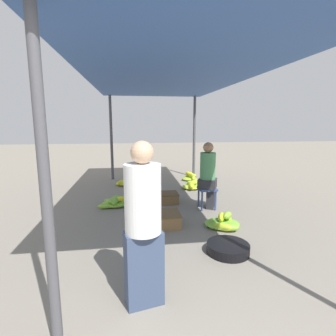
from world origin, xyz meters
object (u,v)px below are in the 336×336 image
banana_pile_right_1 (192,185)px  banana_pile_right_2 (190,177)px  banana_pile_left_2 (122,183)px  banana_pile_left_0 (114,203)px  crate_mid (168,198)px  banana_pile_right_0 (224,223)px  crate_near (165,219)px  vendor_foreground (143,223)px  basin_black (228,248)px  vendor_seated (208,174)px  stool (207,192)px  banana_pile_left_1 (135,195)px

banana_pile_right_1 → banana_pile_right_2: banana_pile_right_2 is taller
banana_pile_left_2 → banana_pile_right_2: (1.97, 0.36, 0.02)m
banana_pile_left_0 → crate_mid: (1.13, 0.11, 0.03)m
banana_pile_right_0 → banana_pile_right_1: 2.55m
banana_pile_right_1 → crate_near: (-1.00, -2.35, 0.03)m
vendor_foreground → banana_pile_right_2: vendor_foreground is taller
banana_pile_left_2 → crate_near: 3.07m
vendor_foreground → basin_black: (1.14, 0.83, -0.74)m
vendor_foreground → vendor_seated: size_ratio=1.17×
crate_near → crate_mid: crate_near is taller
banana_pile_right_1 → crate_mid: (-0.79, -1.09, 0.02)m
banana_pile_right_2 → crate_mid: size_ratio=1.13×
stool → banana_pile_right_0: 1.00m
banana_pile_right_0 → crate_mid: 1.63m
stool → banana_pile_left_0: bearing=168.4°
banana_pile_left_1 → banana_pile_right_0: (1.42, -1.87, 0.01)m
banana_pile_left_2 → crate_mid: bearing=-59.0°
basin_black → crate_mid: 2.34m
vendor_seated → stool: bearing=-154.9°
banana_pile_right_0 → banana_pile_right_2: (0.22, 3.51, 0.02)m
banana_pile_right_1 → banana_pile_right_0: bearing=-91.2°
basin_black → banana_pile_left_2: (-1.51, 3.99, 0.01)m
stool → banana_pile_left_1: bearing=147.0°
crate_mid → banana_pile_left_1: bearing=148.4°
banana_pile_right_0 → banana_pile_left_2: bearing=119.1°
banana_pile_left_1 → vendor_seated: bearing=-32.4°
banana_pile_left_1 → crate_near: crate_near is taller
banana_pile_right_1 → crate_near: banana_pile_right_1 is taller
vendor_seated → banana_pile_left_1: bearing=147.6°
banana_pile_right_2 → basin_black: bearing=-96.0°
banana_pile_left_2 → banana_pile_right_1: size_ratio=0.61×
vendor_foreground → banana_pile_right_0: (1.38, 1.67, -0.73)m
vendor_foreground → banana_pile_right_1: (1.43, 4.21, -0.72)m
stool → crate_mid: stool is taller
crate_mid → crate_near: bearing=-99.7°
vendor_seated → basin_black: size_ratio=2.36×
banana_pile_left_2 → banana_pile_left_1: bearing=-75.3°
basin_black → banana_pile_left_1: size_ratio=1.02×
vendor_seated → crate_mid: (-0.74, 0.48, -0.59)m
banana_pile_left_2 → crate_near: size_ratio=0.79×
crate_near → banana_pile_left_1: bearing=105.6°
banana_pile_right_1 → banana_pile_left_2: bearing=161.5°
vendor_foreground → crate_mid: bearing=78.3°
vendor_seated → crate_mid: bearing=146.8°
vendor_foreground → crate_near: size_ratio=3.13×
basin_black → banana_pile_left_0: size_ratio=0.91×
banana_pile_left_0 → crate_near: crate_near is taller
vendor_foreground → vendor_seated: 2.98m
banana_pile_left_1 → banana_pile_left_2: banana_pile_left_1 is taller
vendor_foreground → banana_pile_left_1: bearing=90.6°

